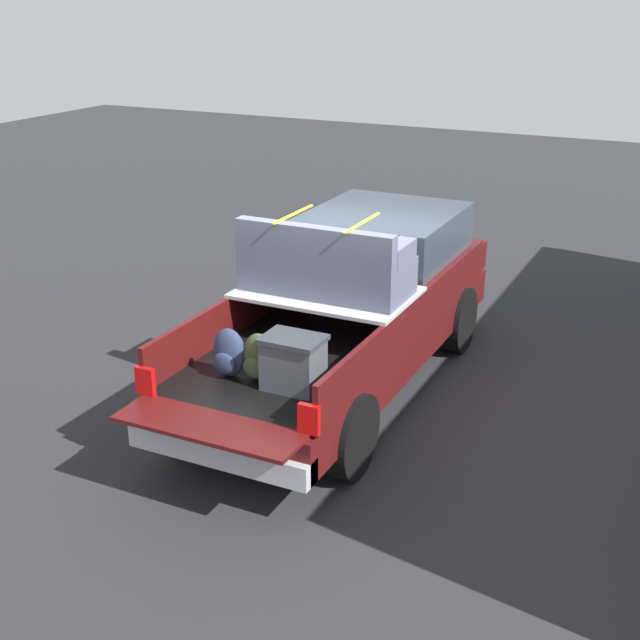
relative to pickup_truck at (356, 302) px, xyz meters
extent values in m
plane|color=#262628|center=(-0.39, 0.00, -0.99)|extent=(40.00, 40.00, 0.00)
cube|color=#470F0F|center=(-0.39, 0.00, -0.35)|extent=(5.50, 1.92, 0.43)
cube|color=black|center=(-1.59, 0.00, -0.12)|extent=(2.80, 1.80, 0.04)
cube|color=#470F0F|center=(-1.59, 0.93, 0.11)|extent=(2.80, 0.06, 0.50)
cube|color=#470F0F|center=(-1.59, -0.93, 0.11)|extent=(2.80, 0.06, 0.50)
cube|color=#470F0F|center=(-0.22, 0.00, 0.11)|extent=(0.06, 1.80, 0.50)
cube|color=#470F0F|center=(-3.26, 0.00, -0.12)|extent=(0.55, 1.80, 0.04)
cube|color=#B2B2B7|center=(-0.81, 0.00, 0.38)|extent=(1.25, 1.92, 0.04)
cube|color=#470F0F|center=(0.96, 0.00, 0.11)|extent=(2.30, 1.92, 0.50)
cube|color=#2D3842|center=(0.86, 0.00, 0.65)|extent=(1.94, 1.76, 0.57)
cube|color=#470F0F|center=(2.31, 0.00, 0.05)|extent=(0.40, 1.82, 0.38)
cube|color=#B2B2B7|center=(-3.11, 0.00, -0.45)|extent=(0.24, 1.92, 0.24)
cube|color=red|center=(-3.01, 0.88, 0.04)|extent=(0.06, 0.20, 0.28)
cube|color=red|center=(-3.01, -0.88, 0.04)|extent=(0.06, 0.20, 0.28)
cylinder|color=black|center=(1.36, 0.88, -0.55)|extent=(0.88, 0.30, 0.88)
cylinder|color=black|center=(1.36, -0.88, -0.55)|extent=(0.88, 0.30, 0.88)
cylinder|color=black|center=(-2.14, 0.88, -0.55)|extent=(0.88, 0.30, 0.88)
cylinder|color=black|center=(-2.14, -0.88, -0.55)|extent=(0.88, 0.30, 0.88)
cube|color=#474C56|center=(-2.26, -0.33, 0.15)|extent=(0.40, 0.55, 0.49)
cube|color=#31353C|center=(-2.26, -0.33, 0.42)|extent=(0.44, 0.59, 0.05)
ellipsoid|color=#384728|center=(-2.24, 0.06, 0.15)|extent=(0.20, 0.36, 0.50)
ellipsoid|color=#384728|center=(-2.35, 0.06, 0.08)|extent=(0.09, 0.25, 0.22)
ellipsoid|color=#283351|center=(-2.29, 0.38, 0.16)|extent=(0.20, 0.36, 0.51)
ellipsoid|color=#283351|center=(-2.40, 0.38, 0.08)|extent=(0.09, 0.25, 0.22)
cube|color=#4C5166|center=(-0.81, 0.00, 0.61)|extent=(0.82, 1.84, 0.42)
cube|color=#4C5166|center=(-1.14, 0.00, 1.02)|extent=(0.16, 1.84, 0.40)
cube|color=#4C5166|center=(-0.76, 0.82, 0.93)|extent=(0.58, 0.20, 0.22)
cube|color=#4C5166|center=(-0.76, -0.82, 0.93)|extent=(0.58, 0.20, 0.22)
cube|color=yellow|center=(-0.81, 0.42, 1.23)|extent=(0.92, 0.03, 0.02)
cube|color=yellow|center=(-0.81, -0.41, 1.23)|extent=(0.92, 0.03, 0.02)
camera|label=1|loc=(-8.92, -3.87, 3.57)|focal=47.88mm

